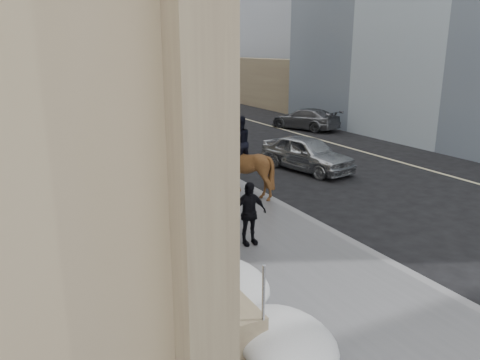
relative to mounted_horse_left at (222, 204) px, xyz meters
name	(u,v)px	position (x,y,z in m)	size (l,w,h in m)	color
ground	(289,288)	(0.48, -2.28, -1.24)	(140.00, 140.00, 0.00)	black
sidewalk	(150,175)	(0.48, 7.72, -1.18)	(5.00, 80.00, 0.12)	#555558
curb	(211,167)	(3.10, 7.72, -1.18)	(0.24, 80.00, 0.12)	slate
lane_line	(358,150)	(10.98, 7.72, -1.23)	(0.15, 70.00, 0.01)	#BFB78C
far_podium	(435,104)	(15.98, 7.72, 0.76)	(2.00, 80.00, 4.00)	#76634C
streetlight_mid	(178,54)	(3.22, 11.72, 3.34)	(1.71, 0.24, 8.00)	#2D2D30
streetlight_far	(96,51)	(3.22, 31.72, 3.34)	(1.71, 0.24, 8.00)	#2D2D30
traffic_signal	(123,63)	(2.55, 19.72, 2.76)	(4.10, 0.22, 6.00)	#2D2D30
snow_bank	(125,181)	(-0.94, 5.83, -0.77)	(1.70, 18.10, 0.76)	silver
mounted_horse_left	(222,204)	(0.00, 0.00, 0.00)	(1.22, 2.55, 2.73)	#492116
mounted_horse_right	(241,164)	(2.29, 3.47, -0.02)	(1.65, 1.84, 2.65)	#4F3016
pedestrian	(249,213)	(0.67, -0.08, -0.32)	(0.94, 0.39, 1.61)	black
car_silver	(307,153)	(6.48, 5.71, -0.53)	(1.68, 4.18, 1.42)	#9B9EA2
car_grey	(305,119)	(12.24, 14.12, -0.59)	(1.81, 4.45, 1.29)	#53565B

